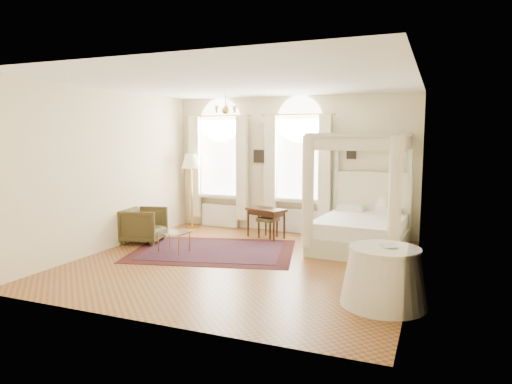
{
  "coord_description": "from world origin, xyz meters",
  "views": [
    {
      "loc": [
        3.35,
        -7.6,
        2.34
      ],
      "look_at": [
        0.12,
        0.4,
        1.28
      ],
      "focal_mm": 32.0,
      "sensor_mm": 36.0,
      "label": 1
    }
  ],
  "objects_px": {
    "canopy_bed": "(361,224)",
    "stool": "(268,221)",
    "nightstand": "(379,229)",
    "floor_lamp": "(191,165)",
    "side_table": "(384,277)",
    "writing_desk": "(266,213)",
    "coffee_table": "(174,234)",
    "armchair": "(144,225)"
  },
  "relations": [
    {
      "from": "canopy_bed",
      "to": "armchair",
      "type": "distance_m",
      "value": 4.7
    },
    {
      "from": "floor_lamp",
      "to": "side_table",
      "type": "xyz_separation_m",
      "value": [
        5.21,
        -3.74,
        -1.22
      ]
    },
    {
      "from": "writing_desk",
      "to": "floor_lamp",
      "type": "relative_size",
      "value": 0.54
    },
    {
      "from": "canopy_bed",
      "to": "nightstand",
      "type": "xyz_separation_m",
      "value": [
        0.28,
        0.89,
        -0.26
      ]
    },
    {
      "from": "writing_desk",
      "to": "side_table",
      "type": "bearing_deg",
      "value": -48.07
    },
    {
      "from": "nightstand",
      "to": "side_table",
      "type": "height_order",
      "value": "side_table"
    },
    {
      "from": "stool",
      "to": "coffee_table",
      "type": "xyz_separation_m",
      "value": [
        -1.31,
        -1.96,
        -0.02
      ]
    },
    {
      "from": "armchair",
      "to": "coffee_table",
      "type": "relative_size",
      "value": 1.28
    },
    {
      "from": "writing_desk",
      "to": "side_table",
      "type": "height_order",
      "value": "side_table"
    },
    {
      "from": "armchair",
      "to": "side_table",
      "type": "bearing_deg",
      "value": -122.15
    },
    {
      "from": "coffee_table",
      "to": "floor_lamp",
      "type": "bearing_deg",
      "value": 111.46
    },
    {
      "from": "canopy_bed",
      "to": "writing_desk",
      "type": "xyz_separation_m",
      "value": [
        -2.22,
        0.34,
        0.04
      ]
    },
    {
      "from": "armchair",
      "to": "coffee_table",
      "type": "distance_m",
      "value": 1.18
    },
    {
      "from": "armchair",
      "to": "side_table",
      "type": "relative_size",
      "value": 0.71
    },
    {
      "from": "stool",
      "to": "coffee_table",
      "type": "distance_m",
      "value": 2.36
    },
    {
      "from": "stool",
      "to": "floor_lamp",
      "type": "relative_size",
      "value": 0.25
    },
    {
      "from": "canopy_bed",
      "to": "writing_desk",
      "type": "bearing_deg",
      "value": 171.41
    },
    {
      "from": "nightstand",
      "to": "coffee_table",
      "type": "height_order",
      "value": "nightstand"
    },
    {
      "from": "nightstand",
      "to": "stool",
      "type": "distance_m",
      "value": 2.52
    },
    {
      "from": "writing_desk",
      "to": "stool",
      "type": "distance_m",
      "value": 0.2
    },
    {
      "from": "writing_desk",
      "to": "nightstand",
      "type": "bearing_deg",
      "value": 12.55
    },
    {
      "from": "nightstand",
      "to": "canopy_bed",
      "type": "bearing_deg",
      "value": -107.43
    },
    {
      "from": "writing_desk",
      "to": "armchair",
      "type": "relative_size",
      "value": 1.2
    },
    {
      "from": "side_table",
      "to": "writing_desk",
      "type": "bearing_deg",
      "value": 131.93
    },
    {
      "from": "canopy_bed",
      "to": "floor_lamp",
      "type": "relative_size",
      "value": 1.27
    },
    {
      "from": "coffee_table",
      "to": "floor_lamp",
      "type": "distance_m",
      "value": 2.77
    },
    {
      "from": "canopy_bed",
      "to": "writing_desk",
      "type": "height_order",
      "value": "canopy_bed"
    },
    {
      "from": "nightstand",
      "to": "floor_lamp",
      "type": "height_order",
      "value": "floor_lamp"
    },
    {
      "from": "canopy_bed",
      "to": "stool",
      "type": "height_order",
      "value": "canopy_bed"
    },
    {
      "from": "nightstand",
      "to": "side_table",
      "type": "bearing_deg",
      "value": -82.26
    },
    {
      "from": "writing_desk",
      "to": "floor_lamp",
      "type": "xyz_separation_m",
      "value": [
        -2.18,
        0.36,
        1.03
      ]
    },
    {
      "from": "nightstand",
      "to": "stool",
      "type": "height_order",
      "value": "nightstand"
    },
    {
      "from": "armchair",
      "to": "floor_lamp",
      "type": "xyz_separation_m",
      "value": [
        0.17,
        1.82,
        1.23
      ]
    },
    {
      "from": "armchair",
      "to": "coffee_table",
      "type": "bearing_deg",
      "value": -126.98
    },
    {
      "from": "coffee_table",
      "to": "side_table",
      "type": "distance_m",
      "value": 4.54
    },
    {
      "from": "nightstand",
      "to": "writing_desk",
      "type": "distance_m",
      "value": 2.58
    },
    {
      "from": "nightstand",
      "to": "floor_lamp",
      "type": "distance_m",
      "value": 4.87
    },
    {
      "from": "armchair",
      "to": "writing_desk",
      "type": "bearing_deg",
      "value": -70.53
    },
    {
      "from": "canopy_bed",
      "to": "writing_desk",
      "type": "distance_m",
      "value": 2.25
    },
    {
      "from": "canopy_bed",
      "to": "armchair",
      "type": "xyz_separation_m",
      "value": [
        -4.56,
        -1.12,
        -0.16
      ]
    },
    {
      "from": "coffee_table",
      "to": "floor_lamp",
      "type": "xyz_separation_m",
      "value": [
        -0.91,
        2.31,
        1.24
      ]
    },
    {
      "from": "canopy_bed",
      "to": "coffee_table",
      "type": "xyz_separation_m",
      "value": [
        -3.49,
        -1.61,
        -0.17
      ]
    }
  ]
}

